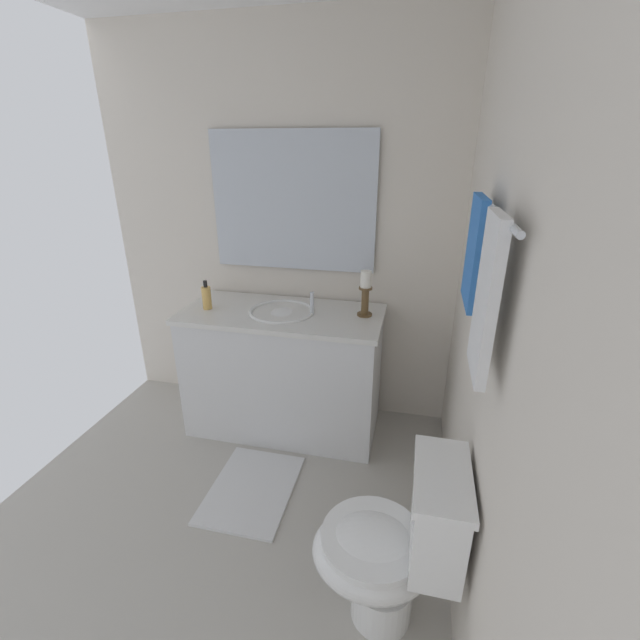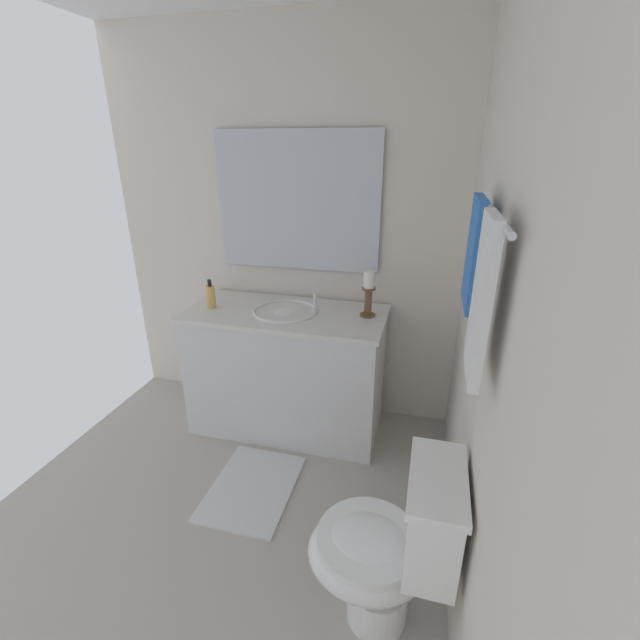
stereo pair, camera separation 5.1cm
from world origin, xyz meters
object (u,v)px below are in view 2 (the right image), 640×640
object	(u,v)px
vanity_cabinet	(287,370)
sink_basin	(286,317)
towel_near_vanity	(474,253)
mirror	(297,202)
toilet	(386,550)
towel_center	(481,299)
bath_mat	(253,487)
soap_bottle	(211,296)
towel_bar	(493,211)
candle_holder_tall	(369,293)

from	to	relation	value
vanity_cabinet	sink_basin	bearing A→B (deg)	90.00
sink_basin	towel_near_vanity	bearing A→B (deg)	53.78
mirror	toilet	xyz separation A→B (m)	(1.41, 0.77, -1.07)
sink_basin	towel_center	distance (m)	1.59
toilet	bath_mat	bearing A→B (deg)	-123.47
mirror	soap_bottle	size ratio (longest dim) A/B	5.75
towel_bar	towel_center	bearing A→B (deg)	-5.14
vanity_cabinet	mirror	bearing A→B (deg)	179.99
towel_center	towel_near_vanity	bearing A→B (deg)	180.00
vanity_cabinet	mirror	size ratio (longest dim) A/B	1.19
towel_near_vanity	towel_center	xyz separation A→B (m)	(0.40, 0.00, -0.04)
towel_center	sink_basin	bearing A→B (deg)	-138.83
bath_mat	soap_bottle	bearing A→B (deg)	-140.97
towel_near_vanity	towel_center	bearing A→B (deg)	0.00
mirror	candle_holder_tall	bearing A→B (deg)	66.01
towel_center	bath_mat	world-z (taller)	towel_center
sink_basin	vanity_cabinet	bearing A→B (deg)	-90.00
vanity_cabinet	candle_holder_tall	world-z (taller)	candle_holder_tall
sink_basin	bath_mat	size ratio (longest dim) A/B	0.67
sink_basin	bath_mat	distance (m)	0.99
toilet	towel_bar	size ratio (longest dim) A/B	0.94
candle_holder_tall	towel_center	world-z (taller)	towel_center
vanity_cabinet	sink_basin	distance (m)	0.37
sink_basin	toilet	size ratio (longest dim) A/B	0.54
mirror	towel_center	xyz separation A→B (m)	(1.39, 0.98, -0.07)
candle_holder_tall	bath_mat	world-z (taller)	candle_holder_tall
soap_bottle	toilet	distance (m)	1.73
vanity_cabinet	towel_near_vanity	size ratio (longest dim) A/B	3.17
mirror	towel_bar	size ratio (longest dim) A/B	1.29
towel_bar	bath_mat	xyz separation A→B (m)	(-0.29, -0.99, -1.57)
mirror	soap_bottle	world-z (taller)	mirror
towel_center	bath_mat	xyz separation A→B (m)	(-0.49, -0.98, -1.36)
vanity_cabinet	bath_mat	distance (m)	0.74
mirror	towel_bar	bearing A→B (deg)	39.76
soap_bottle	toilet	bearing A→B (deg)	48.74
sink_basin	bath_mat	world-z (taller)	sink_basin
towel_bar	bath_mat	world-z (taller)	towel_bar
sink_basin	towel_bar	bearing A→B (deg)	47.36
soap_bottle	candle_holder_tall	bearing A→B (deg)	96.31
mirror	toilet	bearing A→B (deg)	28.60
soap_bottle	towel_center	world-z (taller)	towel_center
vanity_cabinet	towel_center	size ratio (longest dim) A/B	2.64
sink_basin	soap_bottle	bearing A→B (deg)	-84.13
mirror	soap_bottle	distance (m)	0.79
vanity_cabinet	bath_mat	bearing A→B (deg)	0.00
sink_basin	soap_bottle	distance (m)	0.48
candle_holder_tall	soap_bottle	bearing A→B (deg)	-83.69
sink_basin	candle_holder_tall	bearing A→B (deg)	96.73
mirror	towel_bar	distance (m)	1.56
toilet	towel_near_vanity	world-z (taller)	towel_near_vanity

